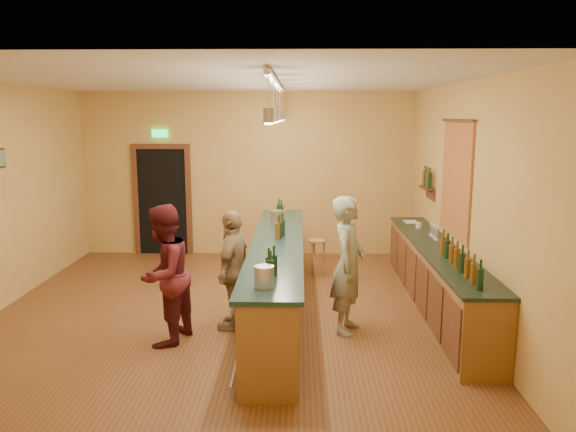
{
  "coord_description": "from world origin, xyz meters",
  "views": [
    {
      "loc": [
        1.02,
        -7.5,
        2.75
      ],
      "look_at": [
        0.86,
        0.2,
        1.36
      ],
      "focal_mm": 35.0,
      "sensor_mm": 36.0,
      "label": 1
    }
  ],
  "objects_px": {
    "back_counter": "(437,278)",
    "customer_a": "(164,275)",
    "bartender": "(348,265)",
    "tasting_bar": "(277,272)",
    "customer_b": "(234,270)",
    "bar_stool": "(317,248)"
  },
  "relations": [
    {
      "from": "back_counter",
      "to": "customer_a",
      "type": "distance_m",
      "value": 3.79
    },
    {
      "from": "back_counter",
      "to": "customer_a",
      "type": "height_order",
      "value": "customer_a"
    },
    {
      "from": "bartender",
      "to": "customer_a",
      "type": "xyz_separation_m",
      "value": [
        -2.26,
        -0.42,
        -0.03
      ]
    },
    {
      "from": "bartender",
      "to": "tasting_bar",
      "type": "bearing_deg",
      "value": 73.45
    },
    {
      "from": "customer_b",
      "to": "customer_a",
      "type": "bearing_deg",
      "value": -43.57
    },
    {
      "from": "bartender",
      "to": "customer_b",
      "type": "distance_m",
      "value": 1.48
    },
    {
      "from": "customer_a",
      "to": "customer_b",
      "type": "relative_size",
      "value": 1.09
    },
    {
      "from": "bartender",
      "to": "bar_stool",
      "type": "distance_m",
      "value": 2.56
    },
    {
      "from": "tasting_bar",
      "to": "customer_b",
      "type": "height_order",
      "value": "customer_b"
    },
    {
      "from": "tasting_bar",
      "to": "bartender",
      "type": "xyz_separation_m",
      "value": [
        0.92,
        -0.6,
        0.27
      ]
    },
    {
      "from": "back_counter",
      "to": "customer_b",
      "type": "distance_m",
      "value": 2.89
    },
    {
      "from": "back_counter",
      "to": "tasting_bar",
      "type": "height_order",
      "value": "tasting_bar"
    },
    {
      "from": "tasting_bar",
      "to": "customer_b",
      "type": "relative_size",
      "value": 3.26
    },
    {
      "from": "tasting_bar",
      "to": "customer_b",
      "type": "distance_m",
      "value": 0.76
    },
    {
      "from": "back_counter",
      "to": "customer_a",
      "type": "bearing_deg",
      "value": -161.51
    },
    {
      "from": "bar_stool",
      "to": "tasting_bar",
      "type": "bearing_deg",
      "value": -107.56
    },
    {
      "from": "tasting_bar",
      "to": "bar_stool",
      "type": "xyz_separation_m",
      "value": [
        0.6,
        1.91,
        -0.11
      ]
    },
    {
      "from": "customer_a",
      "to": "bar_stool",
      "type": "relative_size",
      "value": 2.68
    },
    {
      "from": "bartender",
      "to": "customer_a",
      "type": "height_order",
      "value": "bartender"
    },
    {
      "from": "customer_b",
      "to": "bar_stool",
      "type": "distance_m",
      "value": 2.69
    },
    {
      "from": "back_counter",
      "to": "bartender",
      "type": "height_order",
      "value": "bartender"
    },
    {
      "from": "bartender",
      "to": "bar_stool",
      "type": "bearing_deg",
      "value": 23.56
    }
  ]
}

